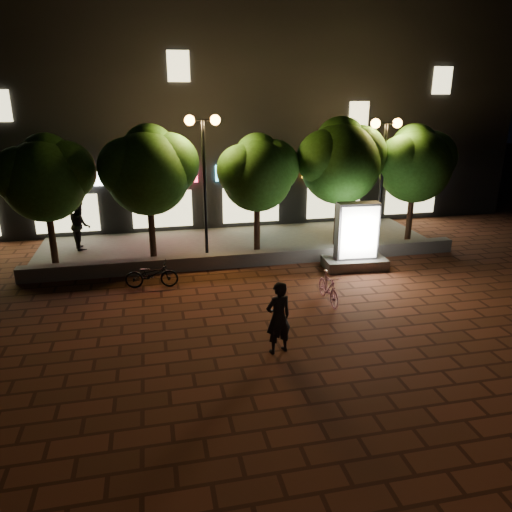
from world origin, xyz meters
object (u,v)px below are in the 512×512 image
object	(u,v)px
tree_far_left	(45,175)
tree_mid	(258,170)
tree_right	(341,159)
scooter_parked	(152,274)
street_lamp_right	(384,150)
rider	(278,318)
tree_left	(149,168)
ad_kiosk	(356,242)
pedestrian	(80,225)
street_lamp_left	(204,151)
tree_far_right	(416,161)
scooter_pink	(328,288)

from	to	relation	value
tree_far_left	tree_mid	distance (m)	7.50
tree_right	scooter_parked	world-z (taller)	tree_right
tree_mid	street_lamp_right	xyz separation A→B (m)	(4.95, -0.26, 0.68)
tree_right	tree_far_left	bearing A→B (deg)	-180.00
tree_far_left	scooter_parked	world-z (taller)	tree_far_left
tree_mid	scooter_parked	size ratio (longest dim) A/B	2.65
tree_right	rider	bearing A→B (deg)	-120.32
tree_left	tree_mid	bearing A→B (deg)	-0.00
ad_kiosk	rider	world-z (taller)	ad_kiosk
tree_far_left	street_lamp_right	world-z (taller)	street_lamp_right
tree_left	rider	distance (m)	8.59
rider	pedestrian	xyz separation A→B (m)	(-5.61, 9.38, 0.13)
scooter_parked	tree_right	bearing A→B (deg)	-63.08
street_lamp_left	tree_mid	bearing A→B (deg)	7.31
tree_far_right	street_lamp_right	xyz separation A→B (m)	(-1.55, -0.26, 0.53)
tree_far_left	scooter_parked	xyz separation A→B (m)	(3.35, -2.87, -2.85)
tree_left	pedestrian	distance (m)	4.06
tree_right	street_lamp_right	world-z (taller)	tree_right
tree_far_right	scooter_parked	distance (m)	11.41
ad_kiosk	rider	bearing A→B (deg)	-129.16
tree_far_left	pedestrian	size ratio (longest dim) A/B	2.40
tree_far_right	scooter_parked	bearing A→B (deg)	-164.92
tree_far_right	street_lamp_left	world-z (taller)	street_lamp_left
rider	tree_right	bearing A→B (deg)	-135.99
street_lamp_left	rider	bearing A→B (deg)	-83.54
scooter_pink	pedestrian	distance (m)	10.42
tree_far_left	tree_left	xyz separation A→B (m)	(3.50, 0.00, 0.15)
rider	scooter_parked	bearing A→B (deg)	-74.46
street_lamp_left	ad_kiosk	bearing A→B (deg)	-24.33
scooter_pink	pedestrian	size ratio (longest dim) A/B	0.81
tree_far_right	rider	bearing A→B (deg)	-134.97
scooter_pink	tree_far_right	bearing A→B (deg)	42.71
tree_mid	pedestrian	distance (m)	7.34
tree_far_right	street_lamp_right	world-z (taller)	street_lamp_right
tree_mid	scooter_pink	world-z (taller)	tree_mid
street_lamp_left	tree_far_left	bearing A→B (deg)	177.24
street_lamp_right	rider	distance (m)	10.12
street_lamp_left	rider	xyz separation A→B (m)	(0.84, -7.45, -3.11)
tree_far_left	scooter_pink	distance (m)	10.36
tree_mid	ad_kiosk	size ratio (longest dim) A/B	1.88
tree_left	scooter_pink	distance (m)	7.81
ad_kiosk	scooter_parked	distance (m)	7.17
tree_left	ad_kiosk	bearing A→B (deg)	-20.01
scooter_pink	tree_right	bearing A→B (deg)	65.46
tree_far_left	tree_right	bearing A→B (deg)	0.00
street_lamp_right	pedestrian	distance (m)	12.26
tree_far_left	tree_far_right	xyz separation A→B (m)	(14.00, 0.00, 0.08)
tree_right	scooter_pink	world-z (taller)	tree_right
tree_far_left	tree_mid	bearing A→B (deg)	-0.00
tree_left	scooter_pink	size ratio (longest dim) A/B	3.14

